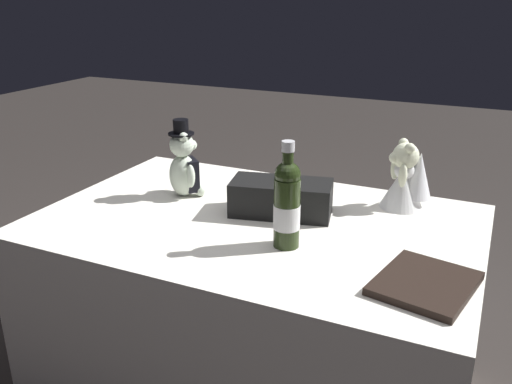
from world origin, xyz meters
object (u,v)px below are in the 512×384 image
teddy_bear_bride (407,178)px  gift_case_black (281,198)px  champagne_bottle (287,203)px  teddy_bear_groom (185,165)px  guestbook (425,283)px  signing_pen (252,180)px

teddy_bear_bride → gift_case_black: teddy_bear_bride is taller
teddy_bear_bride → champagne_bottle: champagne_bottle is taller
teddy_bear_bride → champagne_bottle: 0.55m
teddy_bear_groom → guestbook: 0.99m
teddy_bear_groom → teddy_bear_bride: size_ratio=1.19×
champagne_bottle → gift_case_black: size_ratio=0.89×
teddy_bear_groom → gift_case_black: size_ratio=0.79×
teddy_bear_groom → signing_pen: size_ratio=2.75×
champagne_bottle → signing_pen: size_ratio=3.09×
signing_pen → teddy_bear_bride: bearing=-1.8°
teddy_bear_bride → champagne_bottle: size_ratio=0.75×
guestbook → gift_case_black: bearing=162.3°
teddy_bear_bride → champagne_bottle: bearing=-119.8°
signing_pen → champagne_bottle: bearing=-54.8°
signing_pen → gift_case_black: size_ratio=0.29×
teddy_bear_bride → guestbook: bearing=-74.4°
teddy_bear_bride → champagne_bottle: (-0.27, -0.47, 0.03)m
signing_pen → gift_case_black: (0.24, -0.27, 0.05)m
teddy_bear_groom → signing_pen: 0.32m
teddy_bear_groom → champagne_bottle: (0.51, -0.25, 0.02)m
signing_pen → guestbook: guestbook is taller
teddy_bear_bride → gift_case_black: bearing=-147.0°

